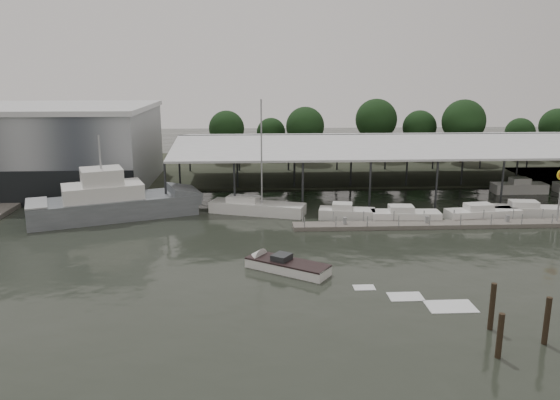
{
  "coord_description": "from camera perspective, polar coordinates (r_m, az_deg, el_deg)",
  "views": [
    {
      "loc": [
        -2.8,
        -40.1,
        15.02
      ],
      "look_at": [
        -0.18,
        11.43,
        2.5
      ],
      "focal_mm": 35.0,
      "sensor_mm": 36.0,
      "label": 1
    }
  ],
  "objects": [
    {
      "name": "land_strip_far",
      "position": [
        83.49,
        -0.94,
        3.34
      ],
      "size": [
        140.0,
        30.0,
        0.3
      ],
      "color": "#343729",
      "rests_on": "ground"
    },
    {
      "name": "moored_cruiser_1",
      "position": [
        56.11,
        12.92,
        -1.59
      ],
      "size": [
        6.9,
        2.61,
        1.7
      ],
      "rotation": [
        0.0,
        0.0,
        -0.06
      ],
      "color": "silver",
      "rests_on": "ground"
    },
    {
      "name": "covered_boat_shed",
      "position": [
        71.47,
        13.27,
        6.13
      ],
      "size": [
        58.24,
        24.0,
        6.96
      ],
      "color": "silver",
      "rests_on": "ground"
    },
    {
      "name": "horizon_tree_line",
      "position": [
        91.46,
        13.27,
        7.58
      ],
      "size": [
        66.14,
        10.69,
        10.24
      ],
      "color": "black",
      "rests_on": "ground"
    },
    {
      "name": "storage_warehouse",
      "position": [
        75.07,
        -22.59,
        5.15
      ],
      "size": [
        24.5,
        20.5,
        10.5
      ],
      "color": "gray",
      "rests_on": "ground"
    },
    {
      "name": "speedboat_underway",
      "position": [
        41.92,
        0.08,
        -6.78
      ],
      "size": [
        15.93,
        11.2,
        2.0
      ],
      "rotation": [
        0.0,
        0.0,
        2.54
      ],
      "color": "silver",
      "rests_on": "ground"
    },
    {
      "name": "floating_dock",
      "position": [
        55.19,
        16.03,
        -2.48
      ],
      "size": [
        28.0,
        2.0,
        1.4
      ],
      "color": "slate",
      "rests_on": "ground"
    },
    {
      "name": "ground",
      "position": [
        42.91,
        1.02,
        -6.85
      ],
      "size": [
        200.0,
        200.0,
        0.0
      ],
      "primitive_type": "plane",
      "color": "#232820",
      "rests_on": "ground"
    },
    {
      "name": "moored_cruiser_3",
      "position": [
        62.17,
        24.4,
        -1.0
      ],
      "size": [
        8.05,
        3.29,
        1.7
      ],
      "rotation": [
        0.0,
        0.0,
        -0.14
      ],
      "color": "silver",
      "rests_on": "ground"
    },
    {
      "name": "moored_cruiser_0",
      "position": [
        56.08,
        6.94,
        -1.35
      ],
      "size": [
        5.97,
        3.28,
        1.7
      ],
      "rotation": [
        0.0,
        0.0,
        -0.2
      ],
      "color": "silver",
      "rests_on": "ground"
    },
    {
      "name": "moored_cruiser_2",
      "position": [
        59.13,
        20.37,
        -1.33
      ],
      "size": [
        7.72,
        3.02,
        1.7
      ],
      "rotation": [
        0.0,
        0.0,
        0.11
      ],
      "color": "silver",
      "rests_on": "ground"
    },
    {
      "name": "mooring_pilings",
      "position": [
        33.39,
        27.19,
        -12.71
      ],
      "size": [
        7.19,
        7.36,
        3.55
      ],
      "color": "#2F2317",
      "rests_on": "ground"
    },
    {
      "name": "white_sailboat",
      "position": [
        57.75,
        -2.55,
        -0.79
      ],
      "size": [
        10.38,
        5.63,
        12.17
      ],
      "rotation": [
        0.0,
        0.0,
        -0.32
      ],
      "color": "silver",
      "rests_on": "ground"
    },
    {
      "name": "grey_trawler",
      "position": [
        58.55,
        -16.87,
        -0.23
      ],
      "size": [
        17.75,
        10.68,
        8.84
      ],
      "rotation": [
        0.0,
        0.0,
        0.36
      ],
      "color": "slate",
      "rests_on": "ground"
    }
  ]
}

